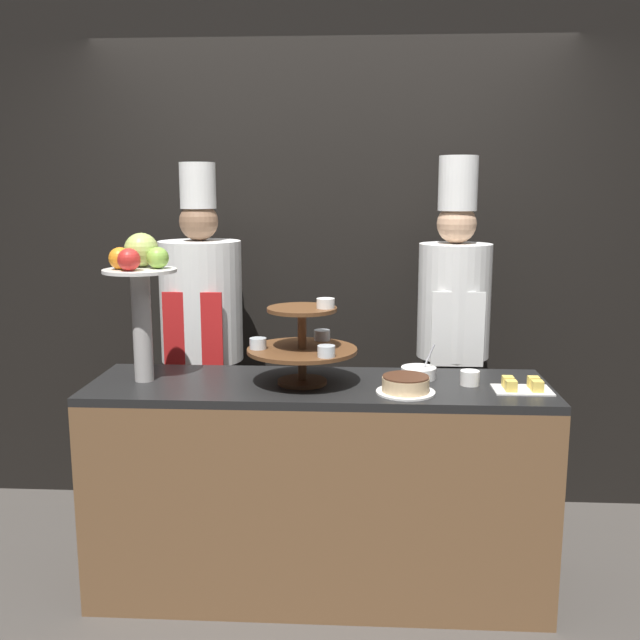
{
  "coord_description": "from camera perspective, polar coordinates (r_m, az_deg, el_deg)",
  "views": [
    {
      "loc": [
        0.17,
        -2.6,
        1.73
      ],
      "look_at": [
        0.0,
        0.38,
        1.18
      ],
      "focal_mm": 40.0,
      "sensor_mm": 36.0,
      "label": 1
    }
  ],
  "objects": [
    {
      "name": "chef_left",
      "position": [
        3.63,
        -9.41,
        -1.15
      ],
      "size": [
        0.41,
        0.41,
        1.86
      ],
      "color": "black",
      "rests_on": "ground_plane"
    },
    {
      "name": "cake_round",
      "position": [
        2.86,
        6.87,
        -5.19
      ],
      "size": [
        0.24,
        0.24,
        0.07
      ],
      "color": "white",
      "rests_on": "buffet_counter"
    },
    {
      "name": "buffet_counter",
      "position": [
        3.15,
        -0.11,
        -13.26
      ],
      "size": [
        1.92,
        0.56,
        0.93
      ],
      "color": "brown",
      "rests_on": "ground_plane"
    },
    {
      "name": "ground_plane",
      "position": [
        3.12,
        -0.43,
        -23.19
      ],
      "size": [
        14.0,
        14.0,
        0.0
      ],
      "primitive_type": "plane",
      "color": "#47423D"
    },
    {
      "name": "wall_back",
      "position": [
        3.87,
        0.74,
        5.54
      ],
      "size": [
        10.0,
        0.06,
        2.8
      ],
      "color": "black",
      "rests_on": "ground_plane"
    },
    {
      "name": "cup_white",
      "position": [
        3.02,
        11.89,
        -4.55
      ],
      "size": [
        0.08,
        0.08,
        0.06
      ],
      "color": "white",
      "rests_on": "buffet_counter"
    },
    {
      "name": "tiered_stand",
      "position": [
        2.94,
        -1.38,
        -1.84
      ],
      "size": [
        0.46,
        0.46,
        0.36
      ],
      "color": "brown",
      "rests_on": "buffet_counter"
    },
    {
      "name": "cake_square_tray",
      "position": [
        2.99,
        15.88,
        -5.11
      ],
      "size": [
        0.23,
        0.16,
        0.05
      ],
      "color": "white",
      "rests_on": "buffet_counter"
    },
    {
      "name": "fruit_pedestal",
      "position": [
        3.06,
        -14.2,
        3.22
      ],
      "size": [
        0.3,
        0.3,
        0.62
      ],
      "color": "#B2ADA8",
      "rests_on": "buffet_counter"
    },
    {
      "name": "serving_bowl_far",
      "position": [
        3.09,
        7.89,
        -4.18
      ],
      "size": [
        0.15,
        0.15,
        0.15
      ],
      "color": "white",
      "rests_on": "buffet_counter"
    },
    {
      "name": "chef_center_left",
      "position": [
        3.56,
        10.59,
        -0.89
      ],
      "size": [
        0.35,
        0.35,
        1.88
      ],
      "color": "#28282D",
      "rests_on": "ground_plane"
    }
  ]
}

